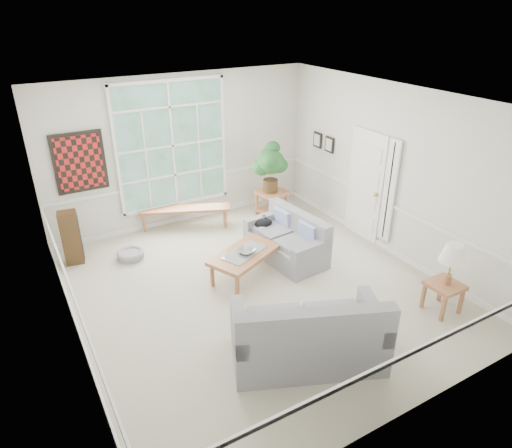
{
  "coord_description": "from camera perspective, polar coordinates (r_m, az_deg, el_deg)",
  "views": [
    {
      "loc": [
        -3.09,
        -5.36,
        4.22
      ],
      "look_at": [
        0.1,
        0.2,
        1.05
      ],
      "focal_mm": 32.0,
      "sensor_mm": 36.0,
      "label": 1
    }
  ],
  "objects": [
    {
      "name": "wall_right",
      "position": [
        8.38,
        16.74,
        6.25
      ],
      "size": [
        0.02,
        6.0,
        3.0
      ],
      "primitive_type": "cube",
      "color": "silver",
      "rests_on": "ground"
    },
    {
      "name": "loveseat_right",
      "position": [
        8.13,
        3.73,
        -1.65
      ],
      "size": [
        0.94,
        1.61,
        0.83
      ],
      "primitive_type": "cube",
      "rotation": [
        0.0,
        0.0,
        0.1
      ],
      "color": "gray",
      "rests_on": "floor"
    },
    {
      "name": "entry_door",
      "position": [
        8.9,
        13.47,
        4.71
      ],
      "size": [
        0.08,
        0.9,
        2.1
      ],
      "primitive_type": "cube",
      "color": "white",
      "rests_on": "floor"
    },
    {
      "name": "door_sidelight",
      "position": [
        8.45,
        16.38,
        3.92
      ],
      "size": [
        0.08,
        0.26,
        1.9
      ],
      "primitive_type": "cube",
      "color": "white",
      "rests_on": "wall_right"
    },
    {
      "name": "wall_frame_far",
      "position": [
        9.85,
        7.67,
        10.37
      ],
      "size": [
        0.04,
        0.26,
        0.32
      ],
      "primitive_type": "cube",
      "color": "black",
      "rests_on": "wall_right"
    },
    {
      "name": "pet_bed",
      "position": [
        8.56,
        -15.38,
        -3.69
      ],
      "size": [
        0.58,
        0.58,
        0.14
      ],
      "primitive_type": "cylinder",
      "rotation": [
        0.0,
        0.0,
        -0.22
      ],
      "color": "gray",
      "rests_on": "floor"
    },
    {
      "name": "wall_left",
      "position": [
        6.02,
        -23.25,
        -2.88
      ],
      "size": [
        0.02,
        6.0,
        3.0
      ],
      "primitive_type": "cube",
      "color": "silver",
      "rests_on": "ground"
    },
    {
      "name": "window_bench",
      "position": [
        9.42,
        -8.83,
        0.82
      ],
      "size": [
        1.81,
        1.05,
        0.43
      ],
      "primitive_type": "cube",
      "rotation": [
        0.0,
        0.0,
        -0.41
      ],
      "color": "#9C603B",
      "rests_on": "floor"
    },
    {
      "name": "houseplant",
      "position": [
        9.48,
        1.84,
        7.07
      ],
      "size": [
        0.68,
        0.68,
        1.07
      ],
      "primitive_type": null,
      "rotation": [
        0.0,
        0.0,
        0.09
      ],
      "color": "#225726",
      "rests_on": "end_table"
    },
    {
      "name": "side_table",
      "position": [
        7.4,
        22.26,
        -8.45
      ],
      "size": [
        0.47,
        0.47,
        0.48
      ],
      "primitive_type": "cube",
      "rotation": [
        0.0,
        0.0,
        -0.02
      ],
      "color": "#9C603B",
      "rests_on": "floor"
    },
    {
      "name": "pewter_bowl",
      "position": [
        7.51,
        -1.26,
        -3.35
      ],
      "size": [
        0.45,
        0.45,
        0.09
      ],
      "primitive_type": "imported",
      "rotation": [
        0.0,
        0.0,
        0.31
      ],
      "color": "#949498",
      "rests_on": "coffee_table"
    },
    {
      "name": "window_back",
      "position": [
        9.17,
        -10.41,
        9.62
      ],
      "size": [
        2.3,
        0.08,
        2.4
      ],
      "primitive_type": "cube",
      "color": "white",
      "rests_on": "wall_back"
    },
    {
      "name": "wall_front",
      "position": [
        4.74,
        18.83,
        -10.32
      ],
      "size": [
        5.5,
        0.02,
        3.0
      ],
      "primitive_type": "cube",
      "color": "silver",
      "rests_on": "ground"
    },
    {
      "name": "floor",
      "position": [
        7.49,
        0.1,
        -8.02
      ],
      "size": [
        5.5,
        6.0,
        0.01
      ],
      "primitive_type": "cube",
      "color": "#ACA892",
      "rests_on": "ground"
    },
    {
      "name": "ceiling",
      "position": [
        6.3,
        0.12,
        15.17
      ],
      "size": [
        5.5,
        6.0,
        0.02
      ],
      "primitive_type": "cube",
      "color": "white",
      "rests_on": "ground"
    },
    {
      "name": "wall_back",
      "position": [
        9.31,
        -9.26,
        9.01
      ],
      "size": [
        5.5,
        0.02,
        3.0
      ],
      "primitive_type": "cube",
      "color": "silver",
      "rests_on": "ground"
    },
    {
      "name": "end_table",
      "position": [
        9.8,
        1.96,
        2.61
      ],
      "size": [
        0.67,
        0.67,
        0.56
      ],
      "primitive_type": "cube",
      "rotation": [
        0.0,
        0.0,
        0.22
      ],
      "color": "#9C603B",
      "rests_on": "floor"
    },
    {
      "name": "loveseat_front",
      "position": [
        5.93,
        6.5,
        -12.51
      ],
      "size": [
        2.14,
        1.65,
        1.03
      ],
      "primitive_type": "cube",
      "rotation": [
        0.0,
        0.0,
        -0.4
      ],
      "color": "gray",
      "rests_on": "floor"
    },
    {
      "name": "wall_art",
      "position": [
        8.78,
        -21.17,
        7.18
      ],
      "size": [
        0.9,
        0.06,
        1.1
      ],
      "primitive_type": "cube",
      "color": "maroon",
      "rests_on": "wall_back"
    },
    {
      "name": "cat",
      "position": [
        8.42,
        0.95,
        0.14
      ],
      "size": [
        0.42,
        0.37,
        0.16
      ],
      "primitive_type": "ellipsoid",
      "rotation": [
        0.0,
        0.0,
        0.43
      ],
      "color": "black",
      "rests_on": "loveseat_right"
    },
    {
      "name": "coffee_table",
      "position": [
        7.66,
        -1.43,
        -5.1
      ],
      "size": [
        1.4,
        1.12,
        0.46
      ],
      "primitive_type": "cube",
      "rotation": [
        0.0,
        0.0,
        0.43
      ],
      "color": "#9C603B",
      "rests_on": "floor"
    },
    {
      "name": "wall_frame_near",
      "position": [
        9.55,
        9.12,
        9.77
      ],
      "size": [
        0.04,
        0.26,
        0.32
      ],
      "primitive_type": "cube",
      "color": "black",
      "rests_on": "wall_right"
    },
    {
      "name": "table_lamp",
      "position": [
        7.13,
        23.2,
        -4.66
      ],
      "size": [
        0.43,
        0.43,
        0.65
      ],
      "primitive_type": null,
      "rotation": [
        0.0,
        0.0,
        0.16
      ],
      "color": "silver",
      "rests_on": "side_table"
    },
    {
      "name": "floor_speaker",
      "position": [
        8.55,
        -22.12,
        -1.61
      ],
      "size": [
        0.34,
        0.29,
        0.98
      ],
      "primitive_type": "cube",
      "rotation": [
        0.0,
        0.0,
        -0.16
      ],
      "color": "#3C2814",
      "rests_on": "floor"
    }
  ]
}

